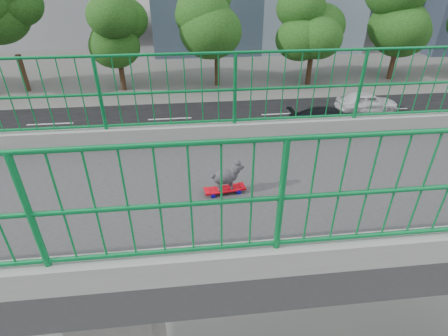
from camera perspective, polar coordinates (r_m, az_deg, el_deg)
road at (r=19.25m, az=-9.28°, el=0.99°), size 18.00×90.00×0.02m
footbridge at (r=5.82m, az=-17.62°, el=-19.01°), size 3.00×24.00×7.00m
railing at (r=4.54m, az=-21.58°, el=-2.37°), size 3.00×24.00×1.42m
street_trees at (r=30.09m, az=-7.17°, el=21.70°), size 5.30×60.40×7.26m
skateboard at (r=4.39m, az=0.14°, el=-3.55°), size 0.22×0.54×0.07m
poodle at (r=4.28m, az=0.44°, el=-1.22°), size 0.21×0.43×0.36m
car_0 at (r=13.15m, az=-3.09°, el=-11.48°), size 1.55×3.86×1.32m
car_2 at (r=20.52m, az=-32.02°, el=0.38°), size 2.22×4.81×1.34m
car_3 at (r=22.99m, az=17.30°, el=7.34°), size 2.25×5.53×1.61m
car_4 at (r=27.34m, az=22.41°, el=9.98°), size 1.72×4.28×1.46m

